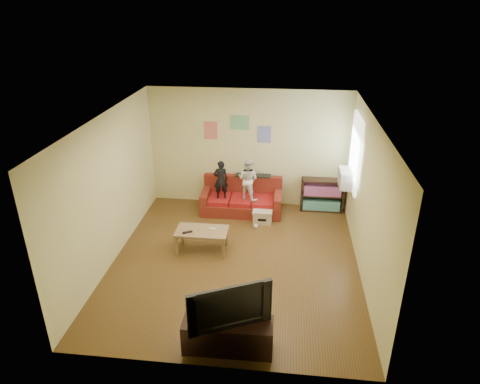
# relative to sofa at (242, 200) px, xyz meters

# --- Properties ---
(room_shell) EXTENTS (4.52, 5.02, 2.72)m
(room_shell) POSITION_rel_sofa_xyz_m (0.10, -2.06, 1.09)
(room_shell) COLOR brown
(room_shell) RESTS_ON ground
(sofa) EXTENTS (1.79, 0.82, 0.79)m
(sofa) POSITION_rel_sofa_xyz_m (0.00, 0.00, 0.00)
(sofa) COLOR maroon
(sofa) RESTS_ON ground
(child_a) EXTENTS (0.36, 0.28, 0.88)m
(child_a) POSITION_rel_sofa_xyz_m (-0.45, -0.16, 0.55)
(child_a) COLOR black
(child_a) RESTS_ON sofa
(child_b) EXTENTS (0.57, 0.52, 0.96)m
(child_b) POSITION_rel_sofa_xyz_m (0.15, -0.16, 0.59)
(child_b) COLOR white
(child_b) RESTS_ON sofa
(coffee_table) EXTENTS (0.98, 0.54, 0.44)m
(coffee_table) POSITION_rel_sofa_xyz_m (-0.58, -1.76, 0.11)
(coffee_table) COLOR #886E4F
(coffee_table) RESTS_ON ground
(remote) EXTENTS (0.19, 0.13, 0.02)m
(remote) POSITION_rel_sofa_xyz_m (-0.83, -1.88, 0.19)
(remote) COLOR black
(remote) RESTS_ON coffee_table
(game_controller) EXTENTS (0.14, 0.06, 0.03)m
(game_controller) POSITION_rel_sofa_xyz_m (-0.38, -1.71, 0.19)
(game_controller) COLOR silver
(game_controller) RESTS_ON coffee_table
(bookshelf) EXTENTS (0.95, 0.28, 0.76)m
(bookshelf) POSITION_rel_sofa_xyz_m (1.80, 0.24, 0.07)
(bookshelf) COLOR black
(bookshelf) RESTS_ON ground
(window) EXTENTS (0.04, 1.08, 1.48)m
(window) POSITION_rel_sofa_xyz_m (2.32, -0.41, 1.38)
(window) COLOR white
(window) RESTS_ON room_shell
(ac_unit) EXTENTS (0.28, 0.55, 0.35)m
(ac_unit) POSITION_rel_sofa_xyz_m (2.20, -0.41, 0.82)
(ac_unit) COLOR #B7B2A3
(ac_unit) RESTS_ON window
(artwork_left) EXTENTS (0.30, 0.01, 0.40)m
(artwork_left) POSITION_rel_sofa_xyz_m (-0.75, 0.42, 1.49)
(artwork_left) COLOR #D87266
(artwork_left) RESTS_ON room_shell
(artwork_center) EXTENTS (0.42, 0.01, 0.32)m
(artwork_center) POSITION_rel_sofa_xyz_m (-0.10, 0.42, 1.69)
(artwork_center) COLOR #72B27F
(artwork_center) RESTS_ON room_shell
(artwork_right) EXTENTS (0.30, 0.01, 0.38)m
(artwork_right) POSITION_rel_sofa_xyz_m (0.45, 0.42, 1.44)
(artwork_right) COLOR #727FCC
(artwork_right) RESTS_ON room_shell
(file_box) EXTENTS (0.42, 0.32, 0.29)m
(file_box) POSITION_rel_sofa_xyz_m (0.50, -0.50, -0.12)
(file_box) COLOR beige
(file_box) RESTS_ON ground
(tv_stand) EXTENTS (1.25, 0.43, 0.47)m
(tv_stand) POSITION_rel_sofa_xyz_m (0.26, -4.21, -0.03)
(tv_stand) COLOR black
(tv_stand) RESTS_ON ground
(television) EXTENTS (1.11, 0.62, 0.66)m
(television) POSITION_rel_sofa_xyz_m (0.26, -4.21, 0.53)
(television) COLOR black
(television) RESTS_ON tv_stand
(tissue) EXTENTS (0.12, 0.12, 0.10)m
(tissue) POSITION_rel_sofa_xyz_m (0.38, -0.79, -0.22)
(tissue) COLOR silver
(tissue) RESTS_ON ground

